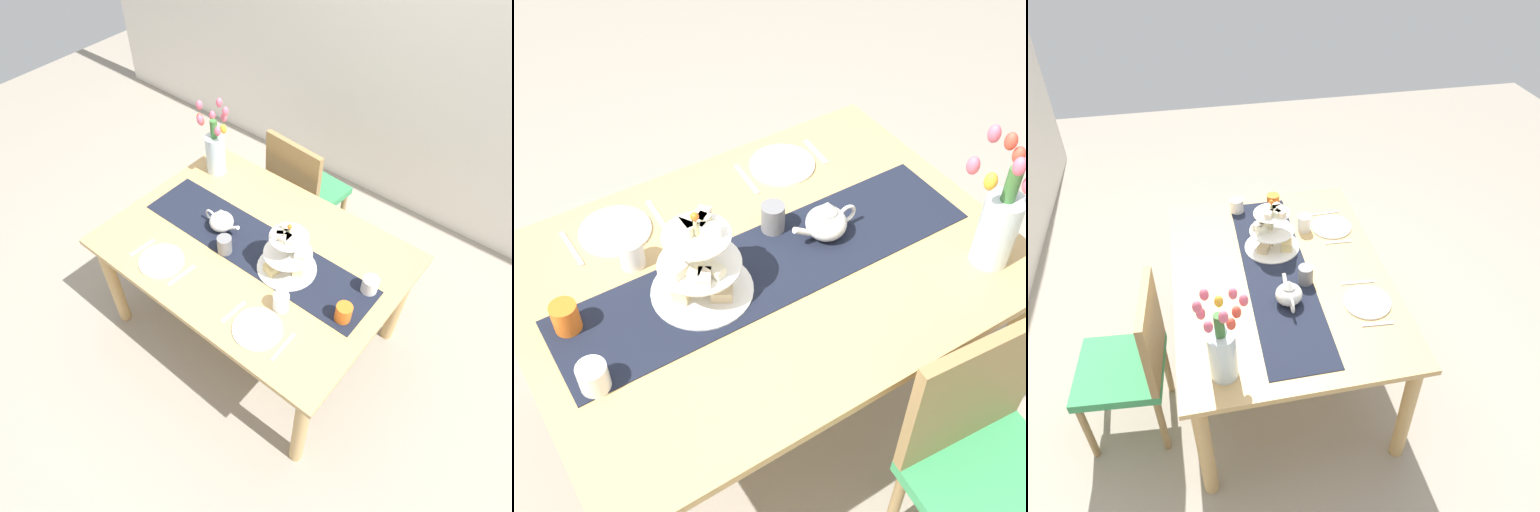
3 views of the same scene
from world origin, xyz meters
TOP-DOWN VIEW (x-y plane):
  - ground_plane at (0.00, 0.00)m, footprint 8.00×8.00m
  - room_wall_rear at (0.00, 1.65)m, footprint 6.00×0.08m
  - dining_table at (0.00, 0.00)m, footprint 1.50×1.09m
  - chair_left at (-0.23, 0.77)m, footprint 0.45×0.45m
  - table_runner at (0.00, 0.02)m, footprint 1.33×0.32m
  - tiered_cake_stand at (0.21, -0.00)m, footprint 0.30×0.30m
  - teapot at (-0.22, 0.00)m, footprint 0.24×0.13m
  - tulip_vase at (-0.58, 0.35)m, footprint 0.22×0.21m
  - cream_jug at (0.60, 0.14)m, footprint 0.08×0.08m
  - dinner_plate_left at (-0.30, -0.37)m, footprint 0.23×0.23m
  - fork_left at (-0.45, -0.37)m, footprint 0.03×0.15m
  - knife_left at (-0.16, -0.37)m, footprint 0.03×0.17m
  - dinner_plate_right at (0.33, -0.37)m, footprint 0.23×0.23m
  - fork_right at (0.19, -0.37)m, footprint 0.02×0.15m
  - knife_right at (0.48, -0.37)m, footprint 0.02×0.17m
  - mug_grey at (-0.10, -0.11)m, footprint 0.08×0.08m
  - mug_white_text at (0.34, -0.21)m, footprint 0.08×0.08m
  - mug_orange at (0.59, -0.08)m, footprint 0.08×0.08m

SIDE VIEW (x-z plane):
  - ground_plane at x=0.00m, z-range 0.00..0.00m
  - chair_left at x=-0.23m, z-range 0.05..0.96m
  - dining_table at x=0.00m, z-range 0.27..1.00m
  - table_runner at x=0.00m, z-range 0.73..0.73m
  - fork_left at x=-0.45m, z-range 0.73..0.74m
  - knife_left at x=-0.16m, z-range 0.73..0.74m
  - fork_right at x=0.19m, z-range 0.73..0.74m
  - knife_right at x=0.48m, z-range 0.73..0.74m
  - dinner_plate_left at x=-0.30m, z-range 0.73..0.74m
  - dinner_plate_right at x=0.33m, z-range 0.73..0.74m
  - cream_jug at x=0.60m, z-range 0.73..0.82m
  - mug_white_text at x=0.34m, z-range 0.73..0.83m
  - mug_orange at x=0.59m, z-range 0.73..0.83m
  - mug_grey at x=-0.10m, z-range 0.73..0.83m
  - teapot at x=-0.22m, z-range 0.72..0.86m
  - tiered_cake_stand at x=0.21m, z-range 0.69..0.99m
  - tulip_vase at x=-0.58m, z-range 0.68..1.13m
  - room_wall_rear at x=0.00m, z-range 0.00..2.60m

